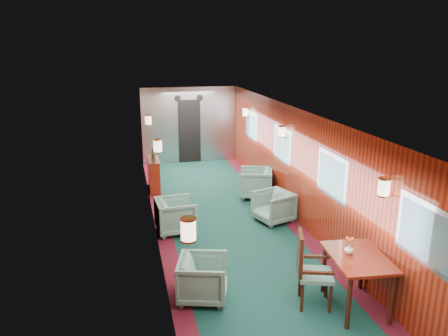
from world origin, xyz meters
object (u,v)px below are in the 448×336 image
at_px(armchair_right_far, 255,183).
at_px(armchair_left_near, 203,279).
at_px(side_chair, 308,266).
at_px(credenza, 154,174).
at_px(dining_table, 358,264).
at_px(armchair_left_far, 176,216).
at_px(armchair_right_near, 273,207).

bearing_deg(armchair_right_far, armchair_left_near, -8.08).
relative_size(side_chair, credenza, 1.02).
distance_m(dining_table, armchair_right_far, 4.86).
bearing_deg(credenza, armchair_right_far, -24.86).
bearing_deg(armchair_right_far, armchair_left_far, -34.46).
xyz_separation_m(credenza, armchair_left_near, (0.34, -5.26, -0.10)).
bearing_deg(armchair_right_far, armchair_right_near, 15.56).
relative_size(dining_table, armchair_right_near, 1.57).
relative_size(armchair_left_near, armchair_right_far, 0.90).
bearing_deg(side_chair, armchair_left_near, 179.38).
bearing_deg(armchair_left_near, credenza, 19.29).
relative_size(armchair_left_far, armchair_right_near, 1.05).
distance_m(side_chair, armchair_right_near, 3.11).
height_order(side_chair, credenza, side_chair).
distance_m(credenza, armchair_right_far, 2.66).
xyz_separation_m(side_chair, armchair_left_near, (-1.45, 0.48, -0.28)).
height_order(armchair_left_near, armchair_right_far, armchair_right_far).
distance_m(armchair_left_near, armchair_right_far, 4.63).
height_order(armchair_left_near, armchair_right_near, armchair_right_near).
bearing_deg(armchair_left_far, side_chair, -157.12).
xyz_separation_m(dining_table, armchair_right_near, (-0.10, 3.28, -0.35)).
relative_size(side_chair, armchair_left_far, 1.46).
bearing_deg(side_chair, armchair_right_near, 97.67).
distance_m(dining_table, side_chair, 0.68).
distance_m(credenza, armchair_left_far, 2.77).
bearing_deg(credenza, armchair_right_near, -49.02).
bearing_deg(armchair_right_near, credenza, -158.22).
bearing_deg(armchair_right_far, side_chair, 10.85).
xyz_separation_m(dining_table, credenza, (-2.44, 5.97, -0.26)).
height_order(armchair_left_near, armchair_left_far, armchair_left_far).
height_order(dining_table, armchair_left_far, dining_table).
xyz_separation_m(armchair_right_near, armchair_right_far, (0.08, 1.57, 0.03)).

